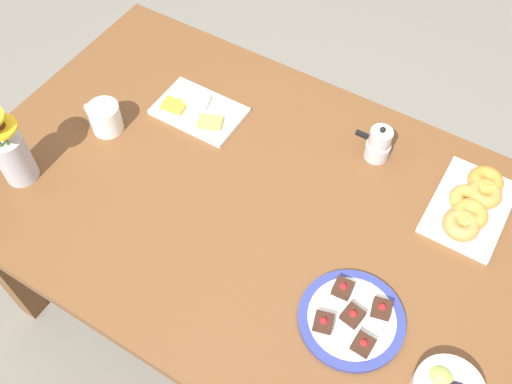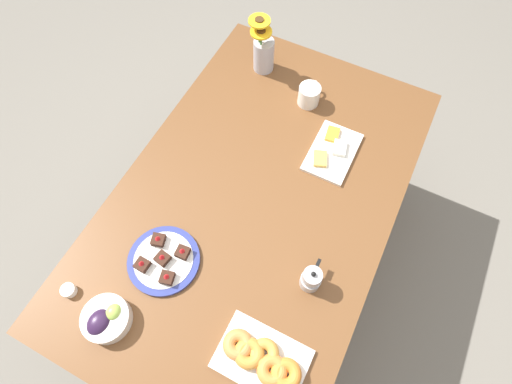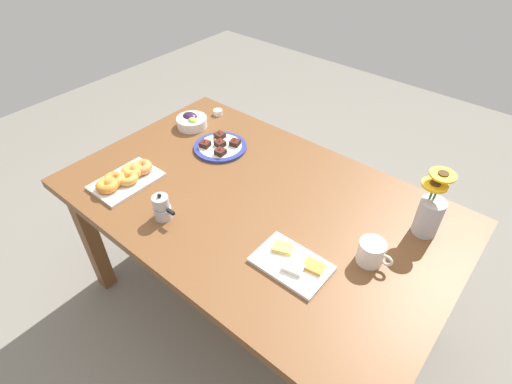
{
  "view_description": "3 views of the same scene",
  "coord_description": "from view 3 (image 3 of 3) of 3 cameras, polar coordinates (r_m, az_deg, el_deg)",
  "views": [
    {
      "loc": [
        -0.45,
        0.73,
        2.01
      ],
      "look_at": [
        0.0,
        0.0,
        0.78
      ],
      "focal_mm": 40.0,
      "sensor_mm": 36.0,
      "label": 1
    },
    {
      "loc": [
        -0.6,
        -0.3,
        2.09
      ],
      "look_at": [
        0.0,
        0.0,
        0.78
      ],
      "focal_mm": 28.0,
      "sensor_mm": 36.0,
      "label": 2
    },
    {
      "loc": [
        0.78,
        -0.94,
        1.83
      ],
      "look_at": [
        0.0,
        0.0,
        0.78
      ],
      "focal_mm": 28.0,
      "sensor_mm": 36.0,
      "label": 3
    }
  ],
  "objects": [
    {
      "name": "ground_plane",
      "position": [
        2.19,
        0.0,
        -15.64
      ],
      "size": [
        6.0,
        6.0,
        0.0
      ],
      "primitive_type": "plane",
      "color": "slate"
    },
    {
      "name": "dining_table",
      "position": [
        1.69,
        0.0,
        -3.23
      ],
      "size": [
        1.6,
        1.0,
        0.74
      ],
      "color": "brown",
      "rests_on": "ground_plane"
    },
    {
      "name": "coffee_mug",
      "position": [
        1.43,
        16.15,
        -8.23
      ],
      "size": [
        0.13,
        0.09,
        0.09
      ],
      "color": "white",
      "rests_on": "dining_table"
    },
    {
      "name": "grape_bowl",
      "position": [
        2.1,
        -9.18,
        9.95
      ],
      "size": [
        0.15,
        0.15,
        0.07
      ],
      "color": "white",
      "rests_on": "dining_table"
    },
    {
      "name": "cheese_platter",
      "position": [
        1.39,
        5.21,
        -10.1
      ],
      "size": [
        0.26,
        0.17,
        0.03
      ],
      "color": "white",
      "rests_on": "dining_table"
    },
    {
      "name": "croissant_platter",
      "position": [
        1.79,
        -18.16,
        1.98
      ],
      "size": [
        0.19,
        0.28,
        0.05
      ],
      "color": "white",
      "rests_on": "dining_table"
    },
    {
      "name": "jam_cup_honey",
      "position": [
        2.2,
        -5.47,
        11.31
      ],
      "size": [
        0.05,
        0.05,
        0.03
      ],
      "color": "white",
      "rests_on": "dining_table"
    },
    {
      "name": "dessert_plate",
      "position": [
        1.92,
        -5.13,
        6.51
      ],
      "size": [
        0.25,
        0.25,
        0.05
      ],
      "color": "navy",
      "rests_on": "dining_table"
    },
    {
      "name": "flower_vase",
      "position": [
        1.57,
        23.56,
        -2.77
      ],
      "size": [
        0.11,
        0.11,
        0.26
      ],
      "color": "#B2B2BC",
      "rests_on": "dining_table"
    },
    {
      "name": "moka_pot",
      "position": [
        1.56,
        -13.29,
        -2.21
      ],
      "size": [
        0.11,
        0.07,
        0.12
      ],
      "color": "#B7B7BC",
      "rests_on": "dining_table"
    }
  ]
}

